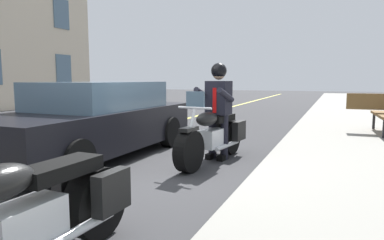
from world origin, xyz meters
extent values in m
plane|color=#333335|center=(0.00, 0.00, 0.00)|extent=(80.00, 80.00, 0.00)
cube|color=#E5DB4C|center=(0.00, -2.00, 0.01)|extent=(60.00, 0.16, 0.01)
cylinder|color=black|center=(-0.20, 0.96, 0.33)|extent=(0.68, 0.28, 0.66)
cylinder|color=black|center=(-1.73, 1.16, 0.33)|extent=(0.68, 0.28, 0.66)
cube|color=silver|center=(-0.99, 1.06, 0.42)|extent=(0.59, 0.35, 0.32)
ellipsoid|color=black|center=(-0.79, 1.04, 0.78)|extent=(0.59, 0.35, 0.24)
cube|color=black|center=(-1.34, 1.11, 0.74)|extent=(0.73, 0.37, 0.12)
cube|color=black|center=(-1.66, 1.37, 0.48)|extent=(0.41, 0.17, 0.36)
cube|color=black|center=(-1.71, 0.93, 0.48)|extent=(0.41, 0.17, 0.36)
cylinder|color=silver|center=(-0.22, 0.96, 0.60)|extent=(0.35, 0.09, 0.76)
cylinder|color=silver|center=(-0.37, 0.98, 1.00)|extent=(0.11, 0.60, 0.04)
cube|color=black|center=(-0.20, 0.96, 0.68)|extent=(0.38, 0.20, 0.06)
cylinder|color=silver|center=(-1.27, 1.26, 0.26)|extent=(0.90, 0.19, 0.08)
cube|color=slate|center=(-0.39, 0.99, 1.12)|extent=(0.08, 0.32, 0.28)
cylinder|color=black|center=(-1.22, 1.21, 0.42)|extent=(0.14, 0.14, 0.84)
cube|color=black|center=(-1.16, 1.21, 0.05)|extent=(0.27, 0.14, 0.10)
cylinder|color=black|center=(-1.25, 0.98, 0.42)|extent=(0.14, 0.14, 0.84)
cube|color=black|center=(-1.19, 0.97, 0.05)|extent=(0.27, 0.14, 0.10)
cube|color=black|center=(-1.24, 1.10, 1.12)|extent=(0.37, 0.44, 0.60)
cube|color=red|center=(-1.08, 1.07, 1.08)|extent=(0.03, 0.07, 0.44)
cylinder|color=black|center=(-1.03, 1.29, 1.18)|extent=(0.56, 0.17, 0.28)
cylinder|color=black|center=(-1.09, 0.85, 1.18)|extent=(0.56, 0.17, 0.28)
sphere|color=tan|center=(-1.24, 1.10, 1.55)|extent=(0.22, 0.22, 0.22)
sphere|color=black|center=(-1.24, 1.10, 1.60)|extent=(0.28, 0.28, 0.28)
cylinder|color=black|center=(2.18, 1.06, 0.33)|extent=(0.67, 0.22, 0.66)
cube|color=silver|center=(2.93, 1.04, 0.42)|extent=(0.57, 0.30, 0.32)
cube|color=black|center=(2.58, 1.05, 0.74)|extent=(0.71, 0.30, 0.12)
cube|color=black|center=(2.24, 1.28, 0.48)|extent=(0.40, 0.13, 0.36)
cube|color=black|center=(2.23, 0.84, 0.48)|extent=(0.40, 0.13, 0.36)
cylinder|color=silver|center=(2.64, 1.21, 0.26)|extent=(0.90, 0.11, 0.08)
cube|color=black|center=(-0.47, -1.09, 0.55)|extent=(4.60, 1.80, 0.70)
cube|color=slate|center=(-0.67, -1.09, 1.10)|extent=(2.40, 1.60, 0.60)
cylinder|color=black|center=(0.98, -0.24, 0.32)|extent=(0.64, 0.22, 0.64)
cylinder|color=black|center=(-1.92, -0.24, 0.32)|extent=(0.64, 0.22, 0.64)
cylinder|color=black|center=(-1.92, -1.94, 0.32)|extent=(0.64, 0.22, 0.64)
cube|color=black|center=(-3.94, 4.06, 0.36)|extent=(0.06, 0.06, 0.42)
cube|color=black|center=(-5.44, 3.98, 0.36)|extent=(0.06, 0.06, 0.42)
cube|color=slate|center=(-10.31, -10.97, 2.00)|extent=(1.10, 0.06, 1.60)
cube|color=slate|center=(-10.31, -10.97, 5.00)|extent=(1.10, 0.06, 1.60)
camera|label=1|loc=(4.63, 3.04, 1.45)|focal=32.07mm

